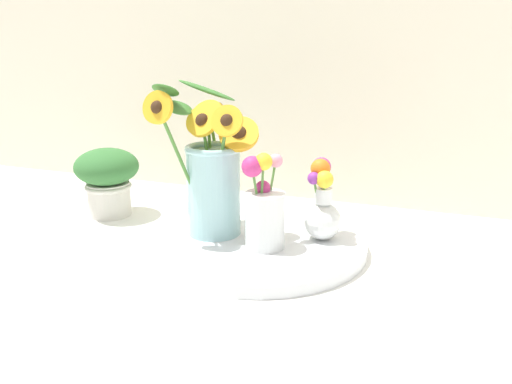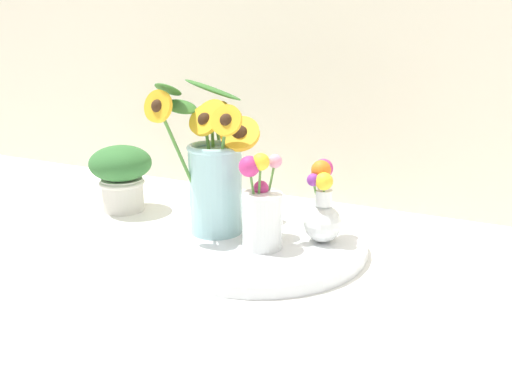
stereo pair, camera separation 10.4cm
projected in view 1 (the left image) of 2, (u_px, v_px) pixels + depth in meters
ground_plane at (253, 253)px, 1.05m from camera, size 6.00×6.00×0.00m
serving_tray at (256, 243)px, 1.08m from camera, size 0.46×0.46×0.02m
mason_jar_sunflowers at (212, 173)px, 1.07m from camera, size 0.24×0.25×0.34m
vase_small_center at (264, 211)px, 1.00m from camera, size 0.09×0.10×0.20m
vase_bulb_right at (322, 206)px, 1.05m from camera, size 0.08×0.10×0.17m
potted_plant at (107, 177)px, 1.27m from camera, size 0.16×0.16×0.17m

